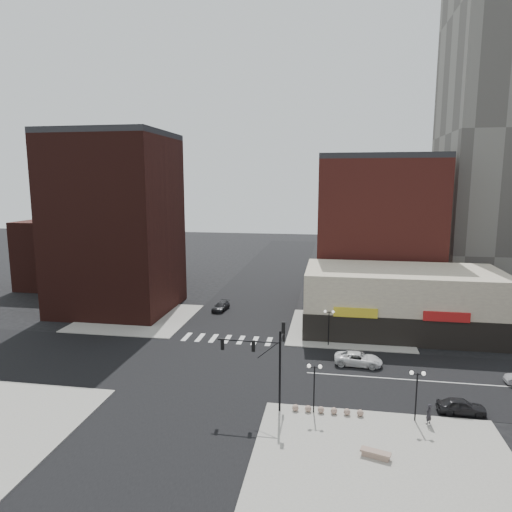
# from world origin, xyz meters

# --- Properties ---
(ground) EXTENTS (240.00, 240.00, 0.00)m
(ground) POSITION_xyz_m (0.00, 0.00, 0.00)
(ground) COLOR black
(ground) RESTS_ON ground
(road_ew) EXTENTS (200.00, 14.00, 0.02)m
(road_ew) POSITION_xyz_m (0.00, 0.00, 0.01)
(road_ew) COLOR black
(road_ew) RESTS_ON ground
(road_ns) EXTENTS (14.00, 200.00, 0.02)m
(road_ns) POSITION_xyz_m (0.00, 0.00, 0.01)
(road_ns) COLOR black
(road_ns) RESTS_ON ground
(sidewalk_nw) EXTENTS (15.00, 15.00, 0.12)m
(sidewalk_nw) POSITION_xyz_m (-14.50, 14.50, 0.06)
(sidewalk_nw) COLOR gray
(sidewalk_nw) RESTS_ON ground
(sidewalk_ne) EXTENTS (15.00, 15.00, 0.12)m
(sidewalk_ne) POSITION_xyz_m (14.50, 14.50, 0.06)
(sidewalk_ne) COLOR gray
(sidewalk_ne) RESTS_ON ground
(sidewalk_se) EXTENTS (18.00, 14.00, 0.12)m
(sidewalk_se) POSITION_xyz_m (16.00, -14.00, 0.06)
(sidewalk_se) COLOR gray
(sidewalk_se) RESTS_ON ground
(building_nw) EXTENTS (16.00, 15.00, 25.00)m
(building_nw) POSITION_xyz_m (-19.00, 18.50, 12.50)
(building_nw) COLOR #331410
(building_nw) RESTS_ON ground
(building_nw_low) EXTENTS (20.00, 18.00, 12.00)m
(building_nw_low) POSITION_xyz_m (-32.00, 34.00, 6.00)
(building_nw_low) COLOR #331410
(building_nw_low) RESTS_ON ground
(building_ne_midrise) EXTENTS (18.00, 15.00, 22.00)m
(building_ne_midrise) POSITION_xyz_m (19.00, 29.50, 11.00)
(building_ne_midrise) COLOR maroon
(building_ne_midrise) RESTS_ON ground
(building_ne_row) EXTENTS (24.20, 12.20, 8.00)m
(building_ne_row) POSITION_xyz_m (21.00, 15.00, 3.30)
(building_ne_row) COLOR beige
(building_ne_row) RESTS_ON ground
(traffic_signal) EXTENTS (5.59, 3.09, 7.77)m
(traffic_signal) POSITION_xyz_m (7.24, -7.83, 4.96)
(traffic_signal) COLOR black
(traffic_signal) RESTS_ON ground
(street_lamp_se_a) EXTENTS (1.22, 0.32, 4.16)m
(street_lamp_se_a) POSITION_xyz_m (11.00, -8.00, 3.29)
(street_lamp_se_a) COLOR black
(street_lamp_se_a) RESTS_ON sidewalk_se
(street_lamp_se_b) EXTENTS (1.22, 0.32, 4.16)m
(street_lamp_se_b) POSITION_xyz_m (19.00, -8.00, 3.29)
(street_lamp_se_b) COLOR black
(street_lamp_se_b) RESTS_ON sidewalk_se
(street_lamp_ne) EXTENTS (1.22, 0.32, 4.16)m
(street_lamp_ne) POSITION_xyz_m (12.00, 8.00, 3.29)
(street_lamp_ne) COLOR black
(street_lamp_ne) RESTS_ON sidewalk_ne
(bollard_row) EXTENTS (5.79, 0.54, 0.54)m
(bollard_row) POSITION_xyz_m (12.12, -8.00, 0.39)
(bollard_row) COLOR gray
(bollard_row) RESTS_ON sidewalk_se
(white_suv) EXTENTS (5.00, 2.54, 1.36)m
(white_suv) POSITION_xyz_m (15.14, 2.85, 0.68)
(white_suv) COLOR white
(white_suv) RESTS_ON ground
(dark_sedan_east) EXTENTS (3.83, 1.55, 1.30)m
(dark_sedan_east) POSITION_xyz_m (22.97, -6.00, 0.65)
(dark_sedan_east) COLOR black
(dark_sedan_east) RESTS_ON ground
(dark_sedan_north) EXTENTS (2.21, 4.38, 1.22)m
(dark_sedan_north) POSITION_xyz_m (-3.84, 20.12, 0.61)
(dark_sedan_north) COLOR black
(dark_sedan_north) RESTS_ON ground
(pedestrian) EXTENTS (0.71, 0.71, 1.66)m
(pedestrian) POSITION_xyz_m (19.94, -8.35, 0.95)
(pedestrian) COLOR black
(pedestrian) RESTS_ON sidewalk_se
(stone_bench) EXTENTS (2.13, 1.18, 0.48)m
(stone_bench) POSITION_xyz_m (15.48, -13.56, 0.37)
(stone_bench) COLOR gray
(stone_bench) RESTS_ON sidewalk_se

